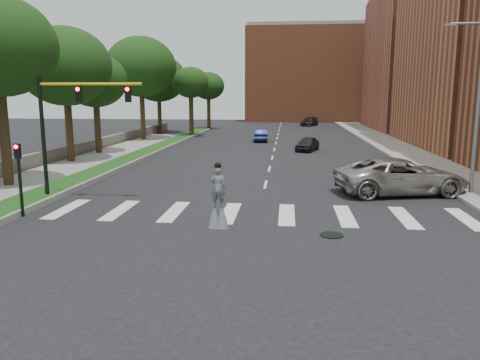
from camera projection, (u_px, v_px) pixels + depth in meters
ground_plane at (257, 220)px, 20.09m from camera, size 160.00×160.00×0.00m
grass_median at (140, 155)px, 40.78m from camera, size 2.00×60.00×0.25m
median_curb at (152, 155)px, 40.67m from camera, size 0.20×60.00×0.28m
sidewalk_left at (51, 173)px, 31.29m from camera, size 4.00×60.00×0.18m
sidewalk_right at (409, 151)px, 43.29m from camera, size 5.00×90.00×0.18m
stone_wall at (89, 147)px, 43.20m from camera, size 0.50×56.00×1.10m
manhole at (332, 235)px, 17.83m from camera, size 0.90×0.90×0.04m
building_far at (430, 62)px, 68.93m from camera, size 16.00×22.00×20.00m
building_backdrop at (312, 76)px, 94.19m from camera, size 26.00×14.00×18.00m
streetlight at (477, 102)px, 23.99m from camera, size 2.05×0.20×9.00m
traffic_signal at (65, 118)px, 23.24m from camera, size 5.30×0.23×6.20m
secondary_signal at (19, 173)px, 20.27m from camera, size 0.25×0.21×3.23m
stilt_performer at (218, 203)px, 18.70m from camera, size 0.84×0.54×2.68m
suv_crossing at (401, 176)px, 25.14m from camera, size 7.47×4.62×1.93m
car_near at (307, 144)px, 44.37m from camera, size 2.73×4.25×1.35m
car_mid at (261, 135)px, 53.44m from camera, size 1.77×4.43×1.43m
car_far at (309, 122)px, 79.65m from camera, size 3.66×5.42×1.46m
tree_2 at (65, 67)px, 35.29m from camera, size 6.97×6.97×10.34m
tree_3 at (95, 81)px, 40.69m from camera, size 5.54×5.54×8.87m
tree_4 at (141, 67)px, 52.85m from camera, size 7.96×7.96×11.75m
tree_5 at (158, 78)px, 63.47m from camera, size 7.48×7.48×10.63m
tree_6 at (191, 83)px, 57.94m from camera, size 4.51×4.51×8.68m
tree_7 at (208, 86)px, 71.22m from camera, size 4.90×4.90×8.65m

